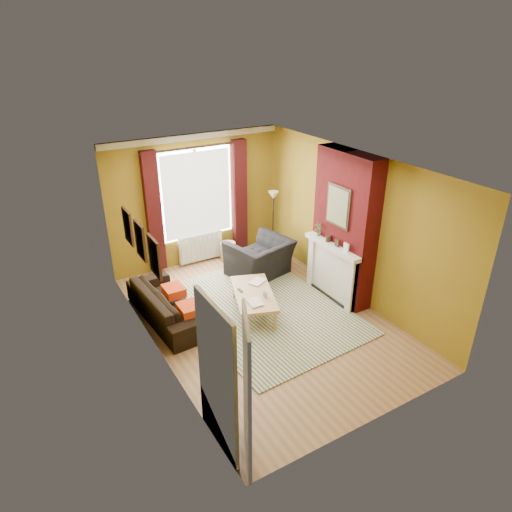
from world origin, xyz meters
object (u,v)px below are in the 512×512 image
(sofa, at_px, (169,304))
(wicker_stool, at_px, (228,252))
(coffee_table, at_px, (254,295))
(armchair, at_px, (260,258))
(floor_lamp, at_px, (273,205))

(sofa, distance_m, wicker_stool, 2.48)
(sofa, distance_m, coffee_table, 1.51)
(armchair, distance_m, wicker_stool, 0.99)
(sofa, height_order, floor_lamp, floor_lamp)
(armchair, bearing_deg, floor_lamp, -150.93)
(coffee_table, distance_m, floor_lamp, 2.61)
(coffee_table, bearing_deg, floor_lamp, 69.64)
(armchair, relative_size, coffee_table, 0.81)
(sofa, xyz_separation_m, coffee_table, (1.37, -0.63, 0.10))
(coffee_table, bearing_deg, armchair, 74.82)
(coffee_table, bearing_deg, sofa, 175.11)
(wicker_stool, xyz_separation_m, floor_lamp, (1.01, -0.26, 0.98))
(armchair, distance_m, coffee_table, 1.49)
(armchair, bearing_deg, wicker_stool, -87.39)
(sofa, xyz_separation_m, floor_lamp, (2.97, 1.26, 0.90))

